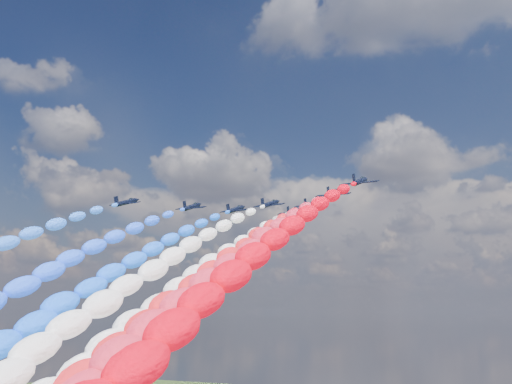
% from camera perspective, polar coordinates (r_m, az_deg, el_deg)
% --- Properties ---
extents(jet_0, '(8.68, 11.79, 5.80)m').
position_cam_1_polar(jet_0, '(171.11, -11.66, -0.92)').
color(jet_0, black).
extents(jet_1, '(9.21, 12.16, 5.80)m').
position_cam_1_polar(jet_1, '(175.51, -5.82, -1.33)').
color(jet_1, black).
extents(trail_1, '(5.57, 95.09, 45.34)m').
position_cam_1_polar(trail_1, '(134.24, -17.38, -7.16)').
color(trail_1, '#2455FF').
extents(jet_2, '(8.96, 11.99, 5.80)m').
position_cam_1_polar(jet_2, '(179.22, -1.87, -1.58)').
color(jet_2, black).
extents(trail_2, '(5.57, 95.09, 45.34)m').
position_cam_1_polar(trail_2, '(135.66, -11.95, -7.45)').
color(trail_2, '#185CFF').
extents(jet_3, '(9.28, 12.21, 5.80)m').
position_cam_1_polar(jet_3, '(170.11, 1.27, -1.08)').
color(jet_3, black).
extents(trail_3, '(5.57, 95.09, 45.34)m').
position_cam_1_polar(trail_3, '(124.94, -8.45, -7.29)').
color(trail_3, white).
extents(jet_4, '(9.11, 12.09, 5.80)m').
position_cam_1_polar(jet_4, '(183.60, 3.37, -1.79)').
color(jet_4, black).
extents(trail_4, '(5.57, 95.09, 45.34)m').
position_cam_1_polar(trail_4, '(137.44, -4.72, -7.68)').
color(trail_4, white).
extents(jet_5, '(8.69, 11.79, 5.80)m').
position_cam_1_polar(jet_5, '(171.17, 4.98, -1.11)').
color(jet_5, black).
extents(trail_5, '(5.57, 95.09, 45.34)m').
position_cam_1_polar(trail_5, '(124.28, -3.32, -7.37)').
color(trail_5, red).
extents(jet_6, '(8.66, 11.77, 5.80)m').
position_cam_1_polar(jet_6, '(156.05, 7.04, -0.12)').
color(jet_6, black).
extents(trail_6, '(5.57, 95.09, 45.34)m').
position_cam_1_polar(trail_6, '(108.24, -1.52, -6.88)').
color(trail_6, red).
extents(jet_7, '(8.75, 11.83, 5.80)m').
position_cam_1_polar(jet_7, '(142.65, 9.37, 0.96)').
color(jet_7, black).
extents(trail_7, '(5.57, 95.09, 45.34)m').
position_cam_1_polar(trail_7, '(93.84, 0.75, -6.27)').
color(trail_7, red).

